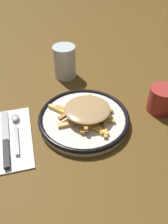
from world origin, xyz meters
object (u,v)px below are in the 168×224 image
at_px(spoon, 16,126).
at_px(coffee_mug, 162,99).
at_px(fries_heap, 86,112).
at_px(napkin, 6,138).
at_px(water_glass, 65,62).
at_px(knife, 6,141).
at_px(plate, 84,119).

xyz_separation_m(spoon, coffee_mug, (0.43, 0.01, 0.03)).
xyz_separation_m(fries_heap, napkin, (-0.22, -0.03, -0.04)).
distance_m(spoon, water_glass, 0.30).
height_order(napkin, knife, knife).
bearing_deg(water_glass, spoon, -124.20).
height_order(spoon, coffee_mug, coffee_mug).
bearing_deg(knife, napkin, 96.15).
relative_size(fries_heap, knife, 0.88).
bearing_deg(fries_heap, napkin, -172.95).
xyz_separation_m(plate, water_glass, (-0.02, 0.25, 0.04)).
bearing_deg(water_glass, knife, -122.43).
distance_m(fries_heap, knife, 0.23).
bearing_deg(plate, knife, -167.51).
xyz_separation_m(napkin, water_glass, (0.19, 0.28, 0.05)).
xyz_separation_m(fries_heap, spoon, (-0.20, 0.01, -0.03)).
distance_m(plate, water_glass, 0.26).
bearing_deg(napkin, water_glass, 55.59).
xyz_separation_m(knife, spoon, (0.02, 0.05, 0.00)).
distance_m(plate, coffee_mug, 0.24).
xyz_separation_m(fries_heap, coffee_mug, (0.23, 0.02, -0.00)).
bearing_deg(knife, spoon, 66.61).
bearing_deg(water_glass, coffee_mug, -42.12).
distance_m(plate, spoon, 0.19).
relative_size(napkin, spoon, 1.48).
bearing_deg(coffee_mug, knife, -172.02).
height_order(water_glass, coffee_mug, water_glass).
height_order(napkin, spoon, spoon).
relative_size(napkin, coffee_mug, 2.20).
xyz_separation_m(plate, spoon, (-0.19, 0.01, -0.00)).
distance_m(plate, knife, 0.22).
height_order(plate, water_glass, water_glass).
bearing_deg(fries_heap, coffee_mug, 4.19).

